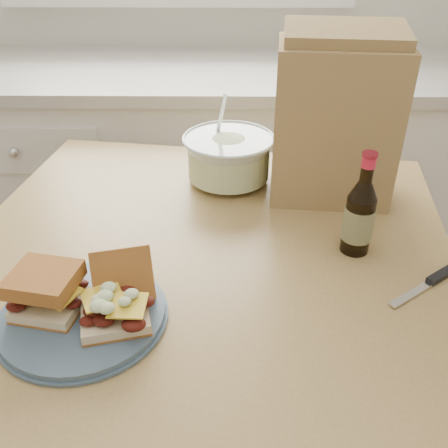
{
  "coord_description": "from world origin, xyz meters",
  "views": [
    {
      "loc": [
        0.2,
        -0.09,
        1.43
      ],
      "look_at": [
        0.19,
        0.71,
        0.92
      ],
      "focal_mm": 40.0,
      "sensor_mm": 36.0,
      "label": 1
    }
  ],
  "objects_px": {
    "dining_table": "(204,299)",
    "plate": "(83,315)",
    "coleslaw_bowl": "(229,159)",
    "beer_bottle": "(359,216)",
    "paper_bag": "(335,124)"
  },
  "relations": [
    {
      "from": "dining_table",
      "to": "plate",
      "type": "height_order",
      "value": "plate"
    },
    {
      "from": "coleslaw_bowl",
      "to": "beer_bottle",
      "type": "distance_m",
      "value": 0.39
    },
    {
      "from": "dining_table",
      "to": "coleslaw_bowl",
      "type": "relative_size",
      "value": 4.99
    },
    {
      "from": "paper_bag",
      "to": "plate",
      "type": "bearing_deg",
      "value": -131.89
    },
    {
      "from": "coleslaw_bowl",
      "to": "paper_bag",
      "type": "distance_m",
      "value": 0.27
    },
    {
      "from": "plate",
      "to": "paper_bag",
      "type": "distance_m",
      "value": 0.68
    },
    {
      "from": "plate",
      "to": "coleslaw_bowl",
      "type": "bearing_deg",
      "value": 64.1
    },
    {
      "from": "dining_table",
      "to": "paper_bag",
      "type": "xyz_separation_m",
      "value": [
        0.29,
        0.25,
        0.3
      ]
    },
    {
      "from": "coleslaw_bowl",
      "to": "beer_bottle",
      "type": "relative_size",
      "value": 1.05
    },
    {
      "from": "dining_table",
      "to": "beer_bottle",
      "type": "relative_size",
      "value": 5.26
    },
    {
      "from": "dining_table",
      "to": "plate",
      "type": "distance_m",
      "value": 0.3
    },
    {
      "from": "paper_bag",
      "to": "dining_table",
      "type": "bearing_deg",
      "value": -133.4
    },
    {
      "from": "dining_table",
      "to": "coleslaw_bowl",
      "type": "height_order",
      "value": "coleslaw_bowl"
    },
    {
      "from": "dining_table",
      "to": "beer_bottle",
      "type": "xyz_separation_m",
      "value": [
        0.31,
        0.02,
        0.2
      ]
    },
    {
      "from": "plate",
      "to": "coleslaw_bowl",
      "type": "relative_size",
      "value": 1.22
    }
  ]
}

